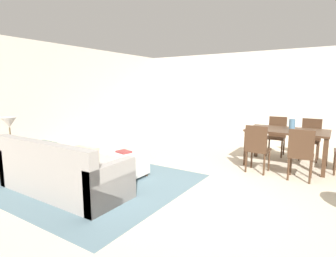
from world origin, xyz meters
TOP-DOWN VIEW (x-y plane):
  - ground_plane at (0.00, 0.00)m, footprint 10.80×10.80m
  - wall_back at (0.00, 5.00)m, footprint 9.00×0.12m
  - wall_left at (-4.50, 0.50)m, footprint 0.12×11.00m
  - area_rug at (-1.80, -0.50)m, footprint 3.00×2.80m
  - couch at (-1.92, -1.09)m, footprint 2.19×0.86m
  - ottoman_table at (-1.68, 0.03)m, footprint 0.92×0.49m
  - side_table at (-3.32, -1.09)m, footprint 0.40×0.40m
  - table_lamp at (-3.32, -1.09)m, footprint 0.26×0.26m
  - dining_table at (0.76, 2.34)m, footprint 1.54×0.95m
  - dining_chair_near_left at (0.37, 1.52)m, footprint 0.42×0.42m
  - dining_chair_near_right at (1.13, 1.48)m, footprint 0.41×0.41m
  - dining_chair_far_left at (0.42, 3.17)m, footprint 0.41×0.41m
  - dining_chair_far_right at (1.14, 3.15)m, footprint 0.41×0.41m
  - vase_centerpiece at (0.85, 2.32)m, footprint 0.11×0.11m
  - book_on_ottoman at (-1.66, 0.06)m, footprint 0.30×0.25m

SIDE VIEW (x-z plane):
  - ground_plane at x=0.00m, z-range 0.00..0.00m
  - area_rug at x=-1.80m, z-range 0.00..0.01m
  - ottoman_table at x=-1.68m, z-range 0.03..0.46m
  - couch at x=-1.92m, z-range -0.13..0.73m
  - book_on_ottoman at x=-1.66m, z-range 0.43..0.46m
  - side_table at x=-3.32m, z-range 0.16..0.73m
  - dining_chair_near_left at x=0.37m, z-range 0.06..0.98m
  - dining_chair_near_right at x=1.13m, z-range 0.06..0.98m
  - dining_chair_far_left at x=0.42m, z-range 0.06..0.98m
  - dining_chair_far_right at x=1.14m, z-range 0.06..0.98m
  - dining_table at x=0.76m, z-range 0.29..1.05m
  - vase_centerpiece at x=0.85m, z-range 0.76..0.98m
  - table_lamp at x=-3.32m, z-range 0.72..1.24m
  - wall_back at x=0.00m, z-range 0.00..2.70m
  - wall_left at x=-4.50m, z-range 0.00..2.70m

